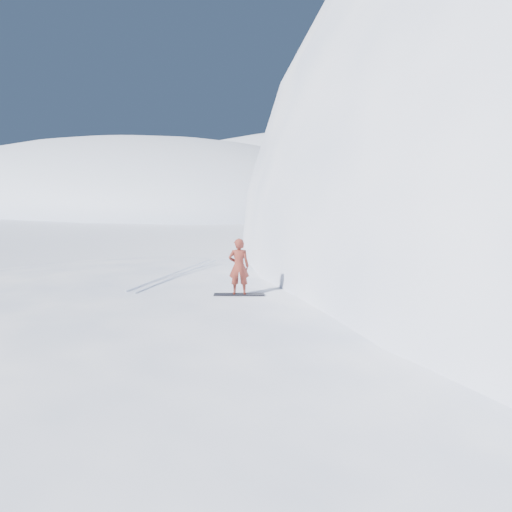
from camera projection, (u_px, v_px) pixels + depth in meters
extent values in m
plane|color=white|center=(111.00, 395.00, 12.92)|extent=(400.00, 400.00, 0.00)
ellipsoid|color=white|center=(205.00, 366.00, 14.88)|extent=(36.00, 28.00, 4.80)
ellipsoid|color=white|center=(116.00, 203.00, 99.81)|extent=(120.00, 70.00, 28.00)
ellipsoid|color=white|center=(334.00, 197.00, 125.32)|extent=(140.00, 90.00, 36.00)
ellipsoid|color=white|center=(194.00, 325.00, 18.95)|extent=(7.00, 6.30, 1.00)
ellipsoid|color=white|center=(399.00, 402.00, 12.52)|extent=(4.00, 3.60, 0.60)
cube|color=black|center=(239.00, 294.00, 14.49)|extent=(1.50, 1.14, 0.03)
imported|color=maroon|center=(239.00, 266.00, 14.33)|extent=(0.78, 0.72, 1.78)
ellipsoid|color=white|center=(132.00, 213.00, 73.02)|extent=(9.27, 7.41, 6.49)
cube|color=silver|center=(174.00, 273.00, 17.65)|extent=(1.21, 5.90, 0.04)
cube|color=silver|center=(181.00, 274.00, 17.46)|extent=(1.32, 5.88, 0.04)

